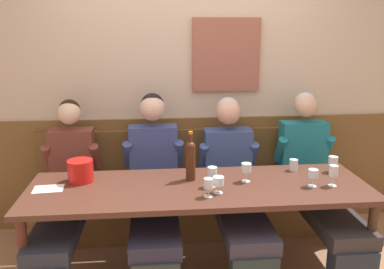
{
  "coord_description": "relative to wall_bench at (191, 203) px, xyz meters",
  "views": [
    {
      "loc": [
        -0.32,
        -2.62,
        1.85
      ],
      "look_at": [
        -0.02,
        0.45,
        1.04
      ],
      "focal_mm": 37.92,
      "sensor_mm": 36.0,
      "label": 1
    }
  ],
  "objects": [
    {
      "name": "room_wall_back",
      "position": [
        0.0,
        0.26,
        1.12
      ],
      "size": [
        6.8,
        0.12,
        2.8
      ],
      "color": "beige",
      "rests_on": "ground"
    },
    {
      "name": "wood_wainscot_panel",
      "position": [
        0.0,
        0.21,
        0.24
      ],
      "size": [
        6.8,
        0.03,
        1.04
      ],
      "primitive_type": "cube",
      "color": "brown",
      "rests_on": "ground"
    },
    {
      "name": "wall_bench",
      "position": [
        0.0,
        0.0,
        0.0
      ],
      "size": [
        2.8,
        0.42,
        0.94
      ],
      "color": "brown",
      "rests_on": "ground"
    },
    {
      "name": "dining_table",
      "position": [
        0.0,
        -0.69,
        0.37
      ],
      "size": [
        2.5,
        0.79,
        0.73
      ],
      "color": "#4D2B20",
      "rests_on": "ground"
    },
    {
      "name": "person_center_left_seat",
      "position": [
        -1.03,
        -0.37,
        0.33
      ],
      "size": [
        0.48,
        1.24,
        1.27
      ],
      "color": "#312930",
      "rests_on": "ground"
    },
    {
      "name": "person_left_seat",
      "position": [
        -0.33,
        -0.36,
        0.35
      ],
      "size": [
        0.52,
        1.25,
        1.31
      ],
      "color": "#2E362F",
      "rests_on": "ground"
    },
    {
      "name": "person_right_seat",
      "position": [
        0.33,
        -0.35,
        0.34
      ],
      "size": [
        0.52,
        1.25,
        1.26
      ],
      "color": "#283233",
      "rests_on": "ground"
    },
    {
      "name": "person_center_right_seat",
      "position": [
        1.02,
        -0.37,
        0.34
      ],
      "size": [
        0.52,
        1.24,
        1.3
      ],
      "color": "#252C37",
      "rests_on": "ground"
    },
    {
      "name": "ice_bucket",
      "position": [
        -0.88,
        -0.51,
        0.53
      ],
      "size": [
        0.19,
        0.19,
        0.17
      ],
      "primitive_type": "cylinder",
      "color": "red",
      "rests_on": "dining_table"
    },
    {
      "name": "wine_bottle_amber_mid",
      "position": [
        -0.05,
        -0.56,
        0.61
      ],
      "size": [
        0.07,
        0.07,
        0.38
      ],
      "color": "#462313",
      "rests_on": "dining_table"
    },
    {
      "name": "wine_glass_mid_left",
      "position": [
        0.82,
        -0.78,
        0.54
      ],
      "size": [
        0.07,
        0.07,
        0.13
      ],
      "color": "silver",
      "rests_on": "dining_table"
    },
    {
      "name": "wine_glass_center_front",
      "position": [
        1.1,
        -0.49,
        0.53
      ],
      "size": [
        0.07,
        0.07,
        0.13
      ],
      "color": "silver",
      "rests_on": "dining_table"
    },
    {
      "name": "wine_glass_near_bucket",
      "position": [
        0.36,
        -0.64,
        0.55
      ],
      "size": [
        0.07,
        0.07,
        0.14
      ],
      "color": "silver",
      "rests_on": "dining_table"
    },
    {
      "name": "wine_glass_left_end",
      "position": [
        0.04,
        -0.89,
        0.54
      ],
      "size": [
        0.07,
        0.07,
        0.13
      ],
      "color": "silver",
      "rests_on": "dining_table"
    },
    {
      "name": "wine_glass_mid_right",
      "position": [
        0.97,
        -0.78,
        0.55
      ],
      "size": [
        0.06,
        0.06,
        0.16
      ],
      "color": "silver",
      "rests_on": "dining_table"
    },
    {
      "name": "wine_glass_center_rear",
      "position": [
        0.12,
        -0.83,
        0.53
      ],
      "size": [
        0.08,
        0.08,
        0.12
      ],
      "color": "silver",
      "rests_on": "dining_table"
    },
    {
      "name": "wine_glass_by_bottle",
      "position": [
        0.09,
        -0.71,
        0.55
      ],
      "size": [
        0.07,
        0.07,
        0.15
      ],
      "color": "silver",
      "rests_on": "dining_table"
    },
    {
      "name": "water_tumbler_right",
      "position": [
        0.8,
        -0.43,
        0.49
      ],
      "size": [
        0.07,
        0.07,
        0.09
      ],
      "primitive_type": "cylinder",
      "color": "silver",
      "rests_on": "dining_table"
    },
    {
      "name": "tasting_sheet_left_guest",
      "position": [
        -1.09,
        -0.64,
        0.45
      ],
      "size": [
        0.22,
        0.17,
        0.0
      ],
      "primitive_type": "cube",
      "rotation": [
        0.0,
        0.0,
        0.08
      ],
      "color": "white",
      "rests_on": "dining_table"
    }
  ]
}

